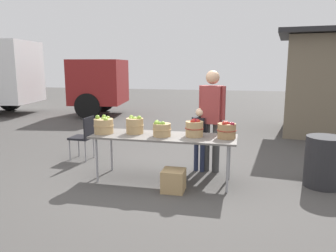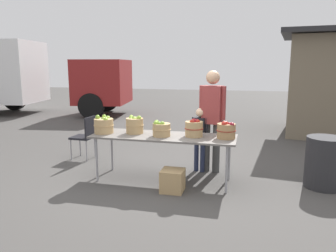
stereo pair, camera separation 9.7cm
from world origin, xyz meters
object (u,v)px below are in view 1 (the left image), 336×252
(apple_basket_green_1, at_px, (135,125))
(apple_basket_red_1, at_px, (227,130))
(apple_basket_green_0, at_px, (104,125))
(apple_basket_red_0, at_px, (194,128))
(child_customer, at_px, (200,134))
(box_truck, at_px, (6,75))
(vendor_adult, at_px, (212,113))
(produce_crate, at_px, (173,180))
(market_table, at_px, (164,138))
(trash_barrel, at_px, (324,162))
(apple_basket_green_2, at_px, (161,129))
(folding_chair, at_px, (84,134))

(apple_basket_green_1, relative_size, apple_basket_red_1, 1.01)
(apple_basket_green_0, bearing_deg, apple_basket_red_0, 3.52)
(child_customer, bearing_deg, apple_basket_green_1, 42.98)
(box_truck, bearing_deg, apple_basket_red_0, -44.55)
(vendor_adult, distance_m, child_customer, 0.43)
(apple_basket_red_1, distance_m, produce_crate, 1.12)
(market_table, relative_size, apple_basket_red_1, 7.68)
(vendor_adult, xyz_separation_m, trash_barrel, (1.77, -0.35, -0.65))
(market_table, relative_size, trash_barrel, 2.92)
(market_table, xyz_separation_m, vendor_adult, (0.69, 0.65, 0.33))
(apple_basket_red_0, xyz_separation_m, trash_barrel, (1.98, 0.26, -0.49))
(apple_basket_red_0, height_order, box_truck, box_truck)
(apple_basket_red_1, height_order, produce_crate, apple_basket_red_1)
(apple_basket_green_1, height_order, trash_barrel, apple_basket_green_1)
(trash_barrel, bearing_deg, apple_basket_green_2, -171.73)
(box_truck, bearing_deg, apple_basket_green_0, -50.67)
(apple_basket_red_0, bearing_deg, apple_basket_red_1, -1.50)
(apple_basket_green_1, relative_size, apple_basket_red_0, 1.02)
(apple_basket_green_2, height_order, box_truck, box_truck)
(apple_basket_green_2, distance_m, box_truck, 9.70)
(apple_basket_green_0, height_order, child_customer, child_customer)
(vendor_adult, xyz_separation_m, folding_chair, (-2.51, 0.18, -0.53))
(child_customer, relative_size, trash_barrel, 1.43)
(apple_basket_green_2, distance_m, produce_crate, 0.83)
(apple_basket_green_1, xyz_separation_m, folding_chair, (-1.32, 0.78, -0.38))
(apple_basket_green_2, distance_m, vendor_adult, 1.03)
(apple_basket_green_1, height_order, vendor_adult, vendor_adult)
(market_table, bearing_deg, apple_basket_green_2, -110.11)
(apple_basket_red_0, height_order, apple_basket_red_1, apple_basket_red_0)
(apple_basket_red_1, bearing_deg, child_customer, 130.23)
(produce_crate, bearing_deg, apple_basket_green_2, 126.94)
(apple_basket_green_0, height_order, apple_basket_green_2, apple_basket_green_0)
(apple_basket_green_2, relative_size, folding_chair, 0.35)
(folding_chair, bearing_deg, apple_basket_green_2, 65.22)
(folding_chair, bearing_deg, apple_basket_red_0, 72.66)
(apple_basket_green_2, distance_m, folding_chair, 2.04)
(apple_basket_red_0, bearing_deg, apple_basket_green_1, 179.18)
(box_truck, height_order, produce_crate, box_truck)
(apple_basket_green_2, bearing_deg, produce_crate, -53.06)
(market_table, height_order, vendor_adult, vendor_adult)
(produce_crate, bearing_deg, apple_basket_red_1, 31.40)
(trash_barrel, bearing_deg, market_table, -173.04)
(apple_basket_green_1, relative_size, box_truck, 0.04)
(market_table, xyz_separation_m, produce_crate, (0.25, -0.42, -0.55))
(apple_basket_green_0, bearing_deg, market_table, 3.00)
(apple_basket_red_1, bearing_deg, produce_crate, -148.60)
(apple_basket_red_1, bearing_deg, vendor_adult, 114.89)
(apple_basket_green_0, height_order, apple_basket_green_1, apple_basket_green_1)
(market_table, xyz_separation_m, trash_barrel, (2.47, 0.30, -0.32))
(apple_basket_red_0, relative_size, trash_barrel, 0.37)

